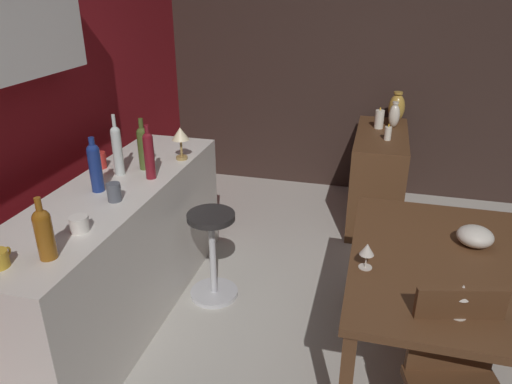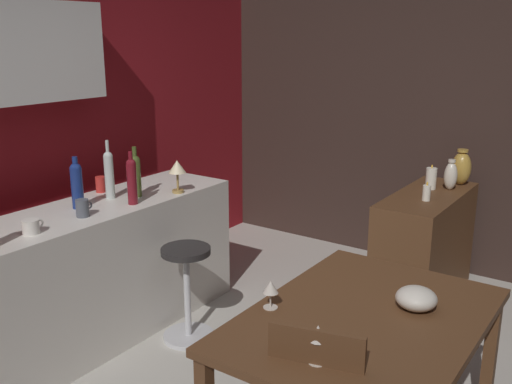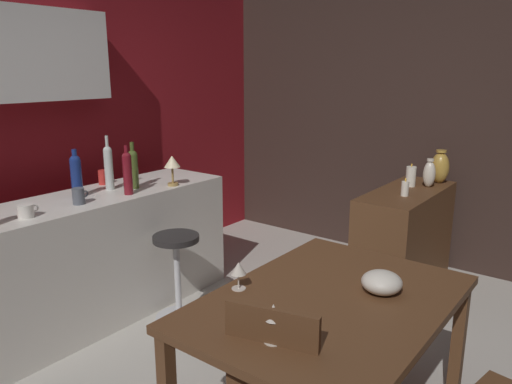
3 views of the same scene
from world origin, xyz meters
name	(u,v)px [view 1 (image 1 of 3)]	position (x,y,z in m)	size (l,w,h in m)	color
ground_plane	(338,349)	(0.00, 0.00, 0.00)	(9.00, 9.00, 0.00)	#B7B2A8
wall_side_right	(343,62)	(2.55, 0.30, 1.30)	(0.10, 4.40, 2.60)	#33231E
dining_table	(443,273)	(-0.04, -0.50, 0.66)	(1.34, 0.95, 0.74)	#56351E
kitchen_counter	(119,252)	(0.02, 1.43, 0.45)	(2.10, 0.60, 0.90)	silver
sideboard_cabinet	(377,177)	(1.84, -0.14, 0.41)	(1.10, 0.44, 0.82)	#56351E
chair_near_window	(457,383)	(-0.62, -0.53, 0.48)	(0.48, 0.48, 0.89)	#56351E
bar_stool	(213,253)	(0.33, 0.91, 0.34)	(0.34, 0.34, 0.64)	#262323
wine_glass_left	(462,293)	(-0.50, -0.51, 0.86)	(0.08, 0.08, 0.16)	silver
wine_glass_right	(367,250)	(-0.22, -0.11, 0.84)	(0.07, 0.07, 0.14)	silver
fruit_bowl	(475,236)	(0.16, -0.66, 0.79)	(0.19, 0.19, 0.10)	beige
wine_bottle_ruby	(149,154)	(0.23, 1.26, 1.06)	(0.06, 0.06, 0.35)	maroon
wine_bottle_olive	(143,146)	(0.37, 1.37, 1.06)	(0.07, 0.07, 0.34)	#475623
wine_bottle_clear	(117,149)	(0.23, 1.48, 1.07)	(0.06, 0.06, 0.39)	silver
wine_bottle_cobalt	(95,165)	(-0.03, 1.47, 1.06)	(0.07, 0.07, 0.33)	navy
wine_bottle_amber	(44,232)	(-0.75, 1.28, 1.03)	(0.08, 0.08, 0.30)	#8C5114
cup_red	(101,160)	(0.31, 1.66, 0.95)	(0.11, 0.07, 0.11)	red
cup_white	(79,224)	(-0.50, 1.29, 0.94)	(0.13, 0.09, 0.08)	white
cup_slate	(114,192)	(-0.13, 1.31, 0.95)	(0.11, 0.08, 0.11)	#515660
counter_lamp	(180,136)	(0.60, 1.21, 1.07)	(0.12, 0.12, 0.23)	#A58447
pillar_candle_tall	(388,133)	(1.66, -0.18, 0.88)	(0.06, 0.06, 0.14)	white
pillar_candle_short	(379,119)	(1.99, -0.10, 0.90)	(0.08, 0.08, 0.19)	white
vase_brass	(397,108)	(2.26, -0.25, 0.95)	(0.15, 0.15, 0.28)	#B78C38
vase_ceramic_ivory	(394,115)	(2.06, -0.23, 0.93)	(0.10, 0.10, 0.23)	beige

